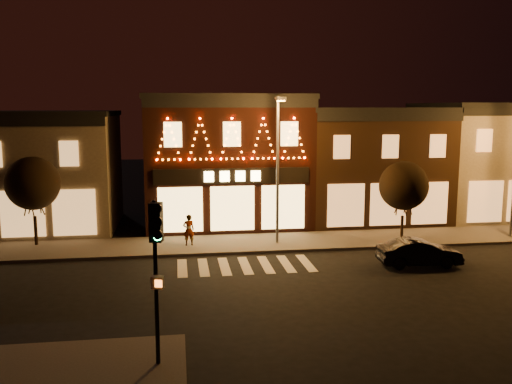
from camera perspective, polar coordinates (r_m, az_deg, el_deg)
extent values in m
plane|color=black|center=(22.61, 0.15, -10.55)|extent=(120.00, 120.00, 0.00)
cube|color=#47423D|center=(30.47, 1.68, -5.29)|extent=(44.00, 4.00, 0.15)
cube|color=#6A5E4C|center=(36.68, -23.84, 1.81)|extent=(12.00, 8.00, 7.00)
cube|color=black|center=(36.46, -24.20, 7.51)|extent=(12.20, 8.20, 0.30)
cube|color=black|center=(35.41, -3.17, 3.14)|extent=(10.00, 8.00, 8.00)
cube|color=black|center=(35.25, -3.23, 9.86)|extent=(10.20, 8.20, 0.30)
cube|color=black|center=(31.21, -2.55, 9.27)|extent=(10.00, 0.25, 0.50)
cube|color=black|center=(31.40, -2.49, 1.68)|extent=(9.00, 0.15, 0.90)
cube|color=#FFD87F|center=(31.30, -2.47, 1.66)|extent=(3.40, 0.08, 0.60)
cube|color=#352012|center=(37.51, 11.46, 2.68)|extent=(9.00, 8.00, 7.20)
cube|color=black|center=(37.30, 11.64, 8.41)|extent=(9.20, 8.20, 0.30)
cube|color=black|center=(33.53, 13.98, 7.62)|extent=(9.00, 0.25, 0.50)
cube|color=#6A5E4C|center=(41.40, 23.30, 2.91)|extent=(9.00, 8.00, 7.50)
cube|color=black|center=(41.23, 23.63, 8.30)|extent=(9.20, 8.20, 0.30)
cylinder|color=black|center=(15.96, -10.41, -9.40)|extent=(0.13, 0.13, 4.80)
cube|color=black|center=(15.27, -10.41, -3.13)|extent=(0.40, 0.39, 1.10)
cylinder|color=#19FF72|center=(15.19, -10.23, -4.60)|extent=(0.24, 0.12, 0.23)
cube|color=beige|center=(15.74, -10.25, -9.26)|extent=(0.38, 0.31, 0.35)
cylinder|color=#59595E|center=(29.48, 2.27, 2.23)|extent=(0.16, 0.16, 7.94)
cylinder|color=#59595E|center=(28.50, 2.47, 9.80)|extent=(0.24, 1.59, 0.10)
cube|color=#59595E|center=(27.71, 2.63, 9.73)|extent=(0.52, 0.32, 0.18)
cube|color=orange|center=(27.71, 2.63, 9.50)|extent=(0.39, 0.23, 0.05)
cylinder|color=black|center=(31.82, -22.03, -3.75)|extent=(0.18, 0.18, 1.57)
sphere|color=black|center=(31.39, -22.30, 0.84)|extent=(2.86, 2.86, 2.86)
cylinder|color=black|center=(31.20, 15.00, -3.73)|extent=(0.16, 0.16, 1.46)
sphere|color=black|center=(30.78, 15.18, 0.64)|extent=(2.67, 2.67, 2.67)
imported|color=black|center=(27.33, 16.70, -6.09)|extent=(3.97, 1.57, 1.29)
imported|color=gray|center=(29.59, -7.05, -3.95)|extent=(0.67, 0.50, 1.69)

